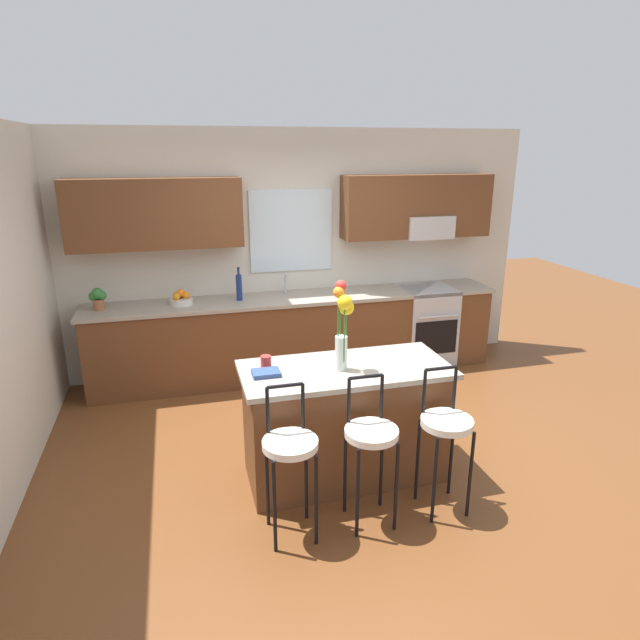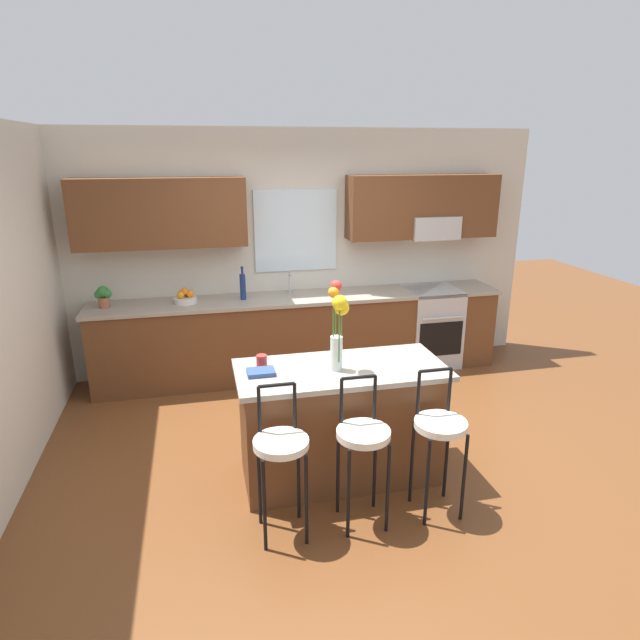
{
  "view_description": "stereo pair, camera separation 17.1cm",
  "coord_description": "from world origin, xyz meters",
  "px_view_note": "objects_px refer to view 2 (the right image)",
  "views": [
    {
      "loc": [
        -1.26,
        -3.94,
        2.48
      ],
      "look_at": [
        -0.05,
        0.55,
        1.0
      ],
      "focal_mm": 30.34,
      "sensor_mm": 36.0,
      "label": 1
    },
    {
      "loc": [
        -1.09,
        -3.98,
        2.48
      ],
      "look_at": [
        -0.05,
        0.55,
        1.0
      ],
      "focal_mm": 30.34,
      "sensor_mm": 36.0,
      "label": 2
    }
  ],
  "objects_px": {
    "bar_stool_middle": "(363,440)",
    "bar_stool_far": "(440,430)",
    "fruit_bowl_oranges": "(185,298)",
    "mug_ceramic": "(262,361)",
    "kitchen_island": "(340,422)",
    "cookbook": "(261,372)",
    "oven_range": "(430,326)",
    "potted_plant_small": "(103,296)",
    "bar_stool_near": "(281,449)",
    "bottle_olive_oil": "(243,286)",
    "flower_vase": "(338,320)"
  },
  "relations": [
    {
      "from": "kitchen_island",
      "to": "bar_stool_far",
      "type": "distance_m",
      "value": 0.81
    },
    {
      "from": "kitchen_island",
      "to": "bar_stool_far",
      "type": "height_order",
      "value": "bar_stool_far"
    },
    {
      "from": "bar_stool_near",
      "to": "bar_stool_far",
      "type": "distance_m",
      "value": 1.1
    },
    {
      "from": "bar_stool_near",
      "to": "flower_vase",
      "type": "xyz_separation_m",
      "value": [
        0.51,
        0.53,
        0.67
      ]
    },
    {
      "from": "oven_range",
      "to": "bar_stool_far",
      "type": "relative_size",
      "value": 0.88
    },
    {
      "from": "bar_stool_near",
      "to": "bar_stool_middle",
      "type": "height_order",
      "value": "same"
    },
    {
      "from": "mug_ceramic",
      "to": "bar_stool_near",
      "type": "bearing_deg",
      "value": -88.1
    },
    {
      "from": "fruit_bowl_oranges",
      "to": "bottle_olive_oil",
      "type": "xyz_separation_m",
      "value": [
        0.61,
        -0.0,
        0.09
      ]
    },
    {
      "from": "kitchen_island",
      "to": "bar_stool_middle",
      "type": "distance_m",
      "value": 0.6
    },
    {
      "from": "bar_stool_middle",
      "to": "bar_stool_far",
      "type": "bearing_deg",
      "value": 0.0
    },
    {
      "from": "flower_vase",
      "to": "bottle_olive_oil",
      "type": "height_order",
      "value": "flower_vase"
    },
    {
      "from": "fruit_bowl_oranges",
      "to": "bar_stool_far",
      "type": "bearing_deg",
      "value": -57.43
    },
    {
      "from": "oven_range",
      "to": "fruit_bowl_oranges",
      "type": "distance_m",
      "value": 2.85
    },
    {
      "from": "mug_ceramic",
      "to": "bottle_olive_oil",
      "type": "bearing_deg",
      "value": 88.86
    },
    {
      "from": "kitchen_island",
      "to": "mug_ceramic",
      "type": "height_order",
      "value": "mug_ceramic"
    },
    {
      "from": "bar_stool_middle",
      "to": "cookbook",
      "type": "distance_m",
      "value": 0.89
    },
    {
      "from": "kitchen_island",
      "to": "fruit_bowl_oranges",
      "type": "bearing_deg",
      "value": 118.82
    },
    {
      "from": "kitchen_island",
      "to": "potted_plant_small",
      "type": "height_order",
      "value": "potted_plant_small"
    },
    {
      "from": "bar_stool_far",
      "to": "flower_vase",
      "type": "height_order",
      "value": "flower_vase"
    },
    {
      "from": "bar_stool_far",
      "to": "mug_ceramic",
      "type": "bearing_deg",
      "value": 147.2
    },
    {
      "from": "kitchen_island",
      "to": "bottle_olive_oil",
      "type": "relative_size",
      "value": 4.36
    },
    {
      "from": "bar_stool_middle",
      "to": "bottle_olive_oil",
      "type": "xyz_separation_m",
      "value": [
        -0.54,
        2.65,
        0.43
      ]
    },
    {
      "from": "kitchen_island",
      "to": "bar_stool_middle",
      "type": "relative_size",
      "value": 1.51
    },
    {
      "from": "fruit_bowl_oranges",
      "to": "potted_plant_small",
      "type": "relative_size",
      "value": 1.05
    },
    {
      "from": "bar_stool_near",
      "to": "mug_ceramic",
      "type": "distance_m",
      "value": 0.8
    },
    {
      "from": "flower_vase",
      "to": "kitchen_island",
      "type": "bearing_deg",
      "value": 44.9
    },
    {
      "from": "fruit_bowl_oranges",
      "to": "mug_ceramic",
      "type": "bearing_deg",
      "value": -73.5
    },
    {
      "from": "oven_range",
      "to": "bar_stool_far",
      "type": "xyz_separation_m",
      "value": [
        -1.11,
        -2.63,
        0.18
      ]
    },
    {
      "from": "bar_stool_near",
      "to": "bar_stool_middle",
      "type": "distance_m",
      "value": 0.55
    },
    {
      "from": "oven_range",
      "to": "flower_vase",
      "type": "relative_size",
      "value": 1.38
    },
    {
      "from": "cookbook",
      "to": "bottle_olive_oil",
      "type": "height_order",
      "value": "bottle_olive_oil"
    },
    {
      "from": "bar_stool_near",
      "to": "bottle_olive_oil",
      "type": "xyz_separation_m",
      "value": [
        0.01,
        2.65,
        0.43
      ]
    },
    {
      "from": "bar_stool_middle",
      "to": "fruit_bowl_oranges",
      "type": "distance_m",
      "value": 2.91
    },
    {
      "from": "fruit_bowl_oranges",
      "to": "potted_plant_small",
      "type": "distance_m",
      "value": 0.81
    },
    {
      "from": "flower_vase",
      "to": "bar_stool_near",
      "type": "bearing_deg",
      "value": -133.79
    },
    {
      "from": "cookbook",
      "to": "bar_stool_far",
      "type": "bearing_deg",
      "value": -26.76
    },
    {
      "from": "fruit_bowl_oranges",
      "to": "bottle_olive_oil",
      "type": "bearing_deg",
      "value": -0.25
    },
    {
      "from": "bar_stool_middle",
      "to": "cookbook",
      "type": "bearing_deg",
      "value": 135.93
    },
    {
      "from": "kitchen_island",
      "to": "flower_vase",
      "type": "distance_m",
      "value": 0.84
    },
    {
      "from": "bar_stool_middle",
      "to": "bottle_olive_oil",
      "type": "bearing_deg",
      "value": 101.42
    },
    {
      "from": "kitchen_island",
      "to": "bar_stool_near",
      "type": "relative_size",
      "value": 1.51
    },
    {
      "from": "oven_range",
      "to": "flower_vase",
      "type": "xyz_separation_m",
      "value": [
        -1.7,
        -2.09,
        0.84
      ]
    },
    {
      "from": "oven_range",
      "to": "bottle_olive_oil",
      "type": "height_order",
      "value": "bottle_olive_oil"
    },
    {
      "from": "mug_ceramic",
      "to": "cookbook",
      "type": "xyz_separation_m",
      "value": [
        -0.02,
        -0.15,
        -0.03
      ]
    },
    {
      "from": "flower_vase",
      "to": "potted_plant_small",
      "type": "relative_size",
      "value": 2.93
    },
    {
      "from": "mug_ceramic",
      "to": "bottle_olive_oil",
      "type": "relative_size",
      "value": 0.25
    },
    {
      "from": "oven_range",
      "to": "bottle_olive_oil",
      "type": "distance_m",
      "value": 2.28
    },
    {
      "from": "oven_range",
      "to": "kitchen_island",
      "type": "distance_m",
      "value": 2.64
    },
    {
      "from": "flower_vase",
      "to": "potted_plant_small",
      "type": "bearing_deg",
      "value": 132.14
    },
    {
      "from": "oven_range",
      "to": "potted_plant_small",
      "type": "distance_m",
      "value": 3.66
    }
  ]
}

